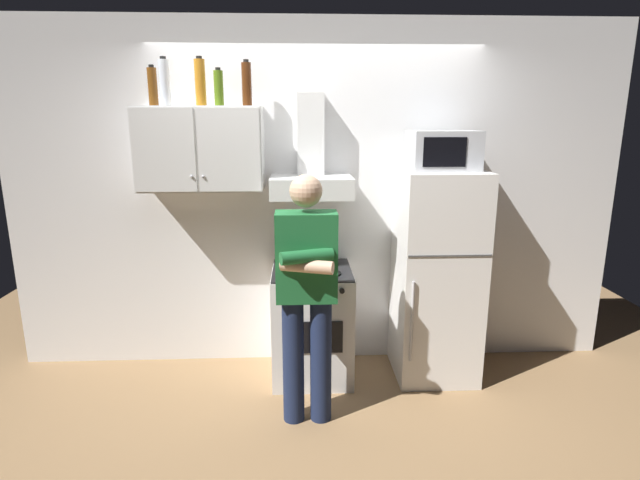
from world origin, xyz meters
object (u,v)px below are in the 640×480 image
Objects in this scene: bottle_liquor_amber at (200,82)px; stove_oven at (312,323)px; bottle_olive_oil at (219,88)px; bottle_beer_brown at (153,87)px; upper_cabinet at (201,149)px; range_hood at (311,169)px; bottle_vodka_clear at (164,82)px; microwave at (443,150)px; person_standing at (307,292)px; bottle_rum_dark at (247,84)px; refrigerator at (437,276)px.

stove_oven is at bearing -7.50° from bottle_liquor_amber.
bottle_beer_brown is (-0.47, 0.04, 0.01)m from bottle_olive_oil.
range_hood is (0.80, 0.00, -0.15)m from upper_cabinet.
upper_cabinet is at bearing 3.77° from bottle_vodka_clear.
microwave is 1.79m from bottle_liquor_amber.
person_standing is 1.82m from bottle_beer_brown.
bottle_olive_oil reaches higher than microwave.
bottle_liquor_amber is (-0.77, 0.10, 1.78)m from stove_oven.
range_hood is at bearing 1.83° from bottle_liquor_amber.
stove_oven is 2.74× the size of bottle_rum_dark.
bottle_rum_dark is 0.96× the size of bottle_vodka_clear.
bottle_liquor_amber is at bearing -41.78° from upper_cabinet.
bottle_liquor_amber is at bearing 177.25° from microwave.
bottle_vodka_clear reaches higher than bottle_olive_oil.
refrigerator is at bearing -6.24° from bottle_rum_dark.
microwave reaches higher than person_standing.
range_hood is 1.26m from bottle_beer_brown.
microwave is 1.45× the size of bottle_vodka_clear.
person_standing is at bearing -61.89° from bottle_rum_dark.
bottle_vodka_clear is (-0.97, 0.72, 1.31)m from person_standing.
range_hood is 2.90× the size of bottle_olive_oil.
bottle_liquor_amber is 0.32m from bottle_rum_dark.
bottle_beer_brown is at bearing 173.06° from stove_oven.
person_standing is 1.78m from bottle_vodka_clear.
bottle_liquor_amber is at bearing -170.62° from bottle_rum_dark.
bottle_rum_dark is at bearing 1.64° from bottle_beer_brown.
bottle_vodka_clear is at bearing -176.23° from upper_cabinet.
bottle_olive_oil is at bearing 171.88° from stove_oven.
refrigerator is at bearing -3.28° from bottle_olive_oil.
bottle_rum_dark is at bearing 161.29° from stove_oven.
bottle_vodka_clear is at bearing -15.42° from bottle_beer_brown.
upper_cabinet is at bearing -1.87° from bottle_beer_brown.
bottle_liquor_amber reaches higher than upper_cabinet.
person_standing is at bearing -148.00° from microwave.
stove_oven is at bearing -6.94° from bottle_beer_brown.
bottle_rum_dark is (-1.41, 0.15, 1.40)m from refrigerator.
microwave is 1.49m from bottle_rum_dark.
bottle_olive_oil reaches higher than refrigerator.
range_hood is at bearing 3.05° from bottle_olive_oil.
range_hood is 2.25× the size of bottle_liquor_amber.
bottle_vodka_clear is (-1.97, 0.09, 0.47)m from microwave.
refrigerator is 4.82× the size of bottle_vodka_clear.
upper_cabinet reaches higher than person_standing.
refrigerator is 4.79× the size of bottle_liquor_amber.
bottle_vodka_clear reaches higher than bottle_beer_brown.
bottle_beer_brown is at bearing 145.15° from person_standing.
bottle_rum_dark is (0.66, 0.02, 0.02)m from bottle_beer_brown.
bottle_vodka_clear is at bearing 177.35° from microwave.
range_hood is at bearing 0.90° from bottle_vodka_clear.
bottle_olive_oil is at bearing -2.79° from bottle_vodka_clear.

